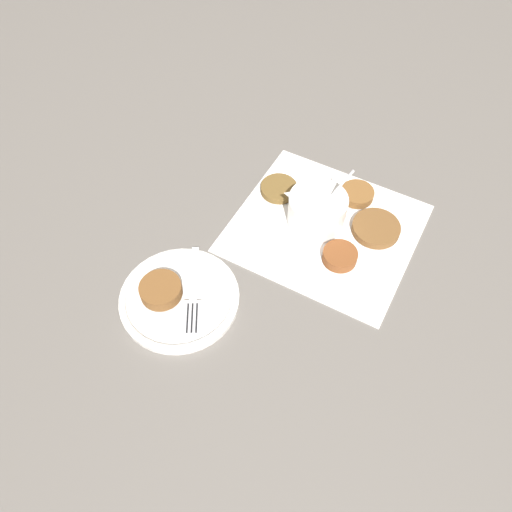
# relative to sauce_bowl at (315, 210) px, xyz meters

# --- Properties ---
(ground_plane) EXTENTS (4.00, 4.00, 0.00)m
(ground_plane) POSITION_rel_sauce_bowl_xyz_m (-0.00, 0.01, -0.03)
(ground_plane) COLOR #605B56
(napkin) EXTENTS (0.36, 0.34, 0.00)m
(napkin) POSITION_rel_sauce_bowl_xyz_m (-0.02, 0.01, -0.03)
(napkin) COLOR white
(napkin) RESTS_ON ground_plane
(sauce_bowl) EXTENTS (0.12, 0.11, 0.11)m
(sauce_bowl) POSITION_rel_sauce_bowl_xyz_m (0.00, 0.00, 0.00)
(sauce_bowl) COLOR white
(sauce_bowl) RESTS_ON napkin
(fritter_0) EXTENTS (0.06, 0.06, 0.02)m
(fritter_0) POSITION_rel_sauce_bowl_xyz_m (-0.07, 0.07, -0.02)
(fritter_0) COLOR brown
(fritter_0) RESTS_ON napkin
(fritter_1) EXTENTS (0.06, 0.06, 0.02)m
(fritter_1) POSITION_rel_sauce_bowl_xyz_m (-0.06, -0.08, -0.02)
(fritter_1) COLOR brown
(fritter_1) RESTS_ON napkin
(fritter_2) EXTENTS (0.07, 0.07, 0.01)m
(fritter_2) POSITION_rel_sauce_bowl_xyz_m (0.08, -0.05, -0.02)
(fritter_2) COLOR brown
(fritter_2) RESTS_ON napkin
(fritter_3) EXTENTS (0.09, 0.09, 0.01)m
(fritter_3) POSITION_rel_sauce_bowl_xyz_m (-0.11, -0.01, -0.02)
(fritter_3) COLOR brown
(fritter_3) RESTS_ON napkin
(serving_plate) EXTENTS (0.20, 0.20, 0.02)m
(serving_plate) POSITION_rel_sauce_bowl_xyz_m (0.16, 0.24, -0.02)
(serving_plate) COLOR white
(serving_plate) RESTS_ON ground_plane
(fritter_on_plate) EXTENTS (0.07, 0.07, 0.02)m
(fritter_on_plate) POSITION_rel_sauce_bowl_xyz_m (0.19, 0.25, -0.00)
(fritter_on_plate) COLOR brown
(fritter_on_plate) RESTS_ON serving_plate
(fork) EXTENTS (0.08, 0.17, 0.00)m
(fork) POSITION_rel_sauce_bowl_xyz_m (0.14, 0.24, -0.01)
(fork) COLOR silver
(fork) RESTS_ON serving_plate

